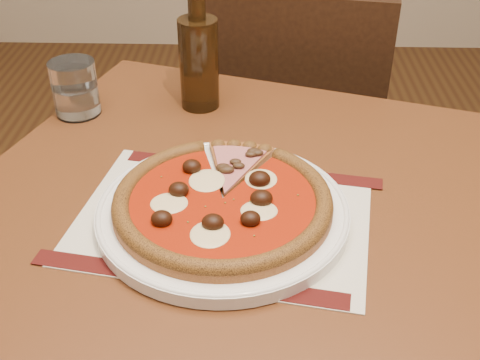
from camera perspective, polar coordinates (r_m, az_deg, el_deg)
name	(u,v)px	position (r m, az deg, el deg)	size (l,w,h in m)	color
table	(240,260)	(0.90, -0.04, -7.60)	(1.00, 1.00, 0.75)	brown
chair_far	(292,133)	(1.50, 4.93, 4.42)	(0.48, 0.48, 0.89)	black
placemat	(223,218)	(0.82, -1.62, -3.63)	(0.39, 0.28, 0.00)	beige
plate	(223,212)	(0.81, -1.63, -3.07)	(0.34, 0.34, 0.02)	white
pizza	(223,201)	(0.80, -1.66, -1.96)	(0.29, 0.29, 0.04)	brown
ham_slice	(240,168)	(0.87, -0.01, 1.12)	(0.10, 0.14, 0.02)	brown
water_glass	(75,88)	(1.09, -15.38, 8.39)	(0.08, 0.08, 0.10)	white
bottle	(199,59)	(1.06, -3.93, 11.39)	(0.07, 0.07, 0.23)	#36210D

